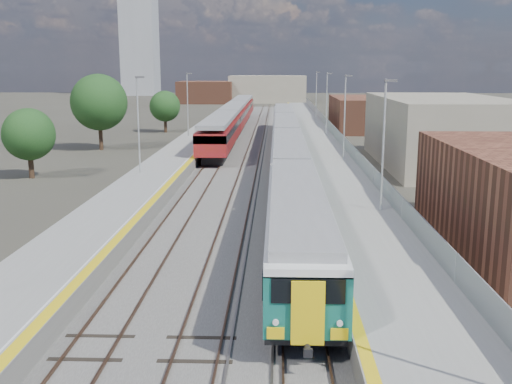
{
  "coord_description": "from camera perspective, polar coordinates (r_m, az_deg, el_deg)",
  "views": [
    {
      "loc": [
        0.54,
        -12.06,
        9.14
      ],
      "look_at": [
        -0.62,
        21.19,
        2.2
      ],
      "focal_mm": 42.0,
      "sensor_mm": 36.0,
      "label": 1
    }
  ],
  "objects": [
    {
      "name": "platform_right",
      "position": [
        65.3,
        6.16,
        4.14
      ],
      "size": [
        4.7,
        155.0,
        8.52
      ],
      "color": "slate",
      "rests_on": "ground"
    },
    {
      "name": "platform_left",
      "position": [
        65.83,
        -6.41,
        4.18
      ],
      "size": [
        4.3,
        155.0,
        8.52
      ],
      "color": "slate",
      "rests_on": "ground"
    },
    {
      "name": "red_train",
      "position": [
        84.88,
        -2.1,
        7.14
      ],
      "size": [
        3.06,
        61.9,
        3.86
      ],
      "color": "black",
      "rests_on": "ground"
    },
    {
      "name": "tree_b",
      "position": [
        69.43,
        -14.73,
        8.26
      ],
      "size": [
        6.25,
        6.25,
        8.47
      ],
      "color": "#382619",
      "rests_on": "ground"
    },
    {
      "name": "ballast_bed",
      "position": [
        65.26,
        -0.47,
        3.76
      ],
      "size": [
        10.5,
        155.0,
        0.06
      ],
      "primitive_type": "cube",
      "color": "#565451",
      "rests_on": "ground"
    },
    {
      "name": "tracks",
      "position": [
        66.89,
        0.1,
        4.02
      ],
      "size": [
        8.96,
        160.0,
        0.17
      ],
      "color": "#4C3323",
      "rests_on": "ground"
    },
    {
      "name": "tree_d",
      "position": [
        82.3,
        19.42,
        7.22
      ],
      "size": [
        4.16,
        4.16,
        5.64
      ],
      "color": "#382619",
      "rests_on": "ground"
    },
    {
      "name": "tree_c",
      "position": [
        86.91,
        -8.67,
        8.08
      ],
      "size": [
        4.37,
        4.37,
        5.92
      ],
      "color": "#382619",
      "rests_on": "ground"
    },
    {
      "name": "green_train",
      "position": [
        55.71,
        2.98,
        4.55
      ],
      "size": [
        2.76,
        76.92,
        3.04
      ],
      "color": "black",
      "rests_on": "ground"
    },
    {
      "name": "tree_a",
      "position": [
        53.27,
        -20.83,
        5.15
      ],
      "size": [
        4.33,
        4.33,
        5.87
      ],
      "color": "#382619",
      "rests_on": "ground"
    },
    {
      "name": "buildings",
      "position": [
        151.82,
        -5.18,
        12.33
      ],
      "size": [
        72.0,
        185.5,
        40.0
      ],
      "color": "brown",
      "rests_on": "ground"
    },
    {
      "name": "ground",
      "position": [
        62.74,
        1.49,
        3.4
      ],
      "size": [
        320.0,
        320.0,
        0.0
      ],
      "primitive_type": "plane",
      "color": "#47443A",
      "rests_on": "ground"
    }
  ]
}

